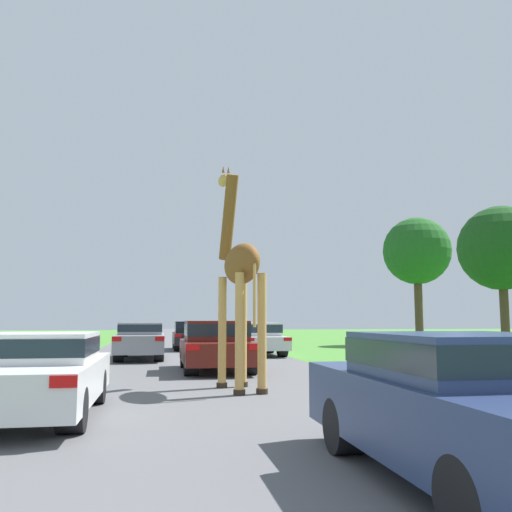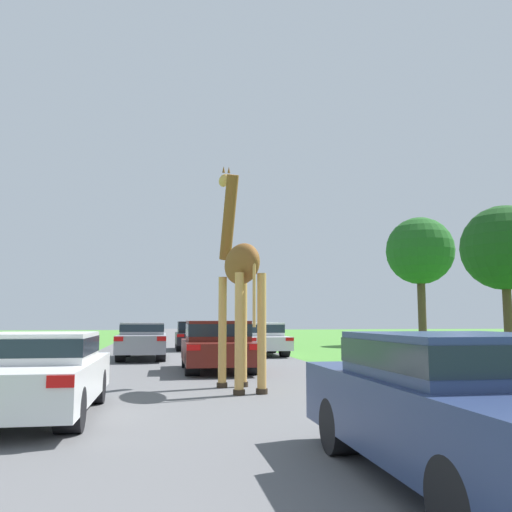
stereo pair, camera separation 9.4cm
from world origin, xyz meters
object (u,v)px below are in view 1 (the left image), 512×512
Objects in this scene: tree_centre_back at (501,249)px; car_far_ahead at (216,344)px; tree_mid_field at (417,252)px; car_queue_left at (192,335)px; car_rear_follower at (38,372)px; car_verge_right at (259,337)px; car_lead_maroon at (467,403)px; giraffe_near_road at (239,273)px; car_queue_right at (141,339)px.

car_far_ahead is at bearing -157.53° from tree_centre_back.
tree_mid_field is (0.41, 8.78, 0.95)m from tree_centre_back.
car_queue_left is 11.33m from car_far_ahead.
tree_centre_back is at bearing 36.87° from car_rear_follower.
tree_mid_field is (11.07, 7.37, 4.83)m from car_verge_right.
car_verge_right is at bearing -146.35° from tree_mid_field.
car_lead_maroon is 0.99× the size of car_verge_right.
car_far_ahead is (-1.17, 11.32, 0.03)m from car_lead_maroon.
tree_mid_field is (13.60, 14.24, 4.80)m from car_far_ahead.
car_far_ahead is 14.78m from tree_centre_back.
car_far_ahead is at bearing 81.07° from giraffe_near_road.
car_rear_follower is (-3.48, -7.05, -0.07)m from car_far_ahead.
car_queue_left is at bearing 69.08° from car_queue_right.
tree_centre_back is (13.19, 5.45, 3.85)m from car_far_ahead.
tree_centre_back reaches higher than car_far_ahead.
car_queue_right reaches higher than car_rear_follower.
tree_centre_back reaches higher than car_lead_maroon.
car_verge_right is at bearing 85.70° from car_lead_maroon.
tree_centre_back is (15.53, 0.16, 3.86)m from car_queue_right.
giraffe_near_road is 10.05m from car_queue_right.
car_lead_maroon is 6.31m from car_rear_follower.
car_lead_maroon is at bearing -86.96° from car_queue_left.
car_lead_maroon is at bearing -84.12° from car_far_ahead.
tree_centre_back is at bearing 26.96° from giraffe_near_road.
car_far_ahead reaches higher than car_lead_maroon.
giraffe_near_road is at bearing 37.76° from car_rear_follower.
giraffe_near_road is at bearing -89.27° from car_far_ahead.
tree_mid_field is at bearing 46.31° from car_far_ahead.
tree_centre_back is at bearing 0.61° from car_queue_right.
car_queue_right is (-3.51, 16.61, 0.02)m from car_lead_maroon.
car_lead_maroon is at bearing -42.60° from car_rear_follower.
tree_centre_back is at bearing -92.69° from tree_mid_field.
car_far_ahead is 7.86m from car_rear_follower.
car_verge_right is (2.53, 6.87, -0.03)m from car_far_ahead.
giraffe_near_road is 1.21× the size of car_rear_follower.
car_lead_maroon is at bearing -94.30° from car_verge_right.
tree_centre_back is 8.84m from tree_mid_field.
car_queue_right is at bearing -150.70° from tree_mid_field.
car_rear_follower is 0.56× the size of tree_mid_field.
car_lead_maroon is 18.24m from car_verge_right.
giraffe_near_road is 4.65m from car_far_ahead.
car_queue_left is at bearing 93.04° from car_lead_maroon.
car_queue_right is at bearing 84.74° from car_rear_follower.
tree_mid_field is at bearing 64.05° from car_lead_maroon.
car_queue_left reaches higher than car_rear_follower.
tree_centre_back is at bearing 54.36° from car_lead_maroon.
car_far_ahead is at bearing -110.24° from car_verge_right.
car_queue_right is 1.05× the size of car_verge_right.
giraffe_near_road is at bearing -102.50° from car_verge_right.
car_queue_right is at bearing -179.39° from tree_centre_back.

